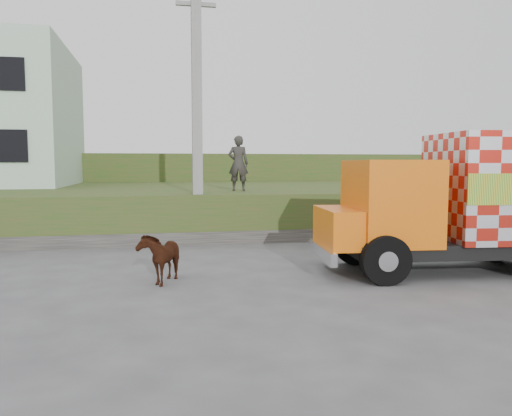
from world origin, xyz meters
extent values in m
plane|color=#474749|center=(0.00, 0.00, 0.00)|extent=(120.00, 120.00, 0.00)
cube|color=#27501A|center=(0.00, 10.00, 0.75)|extent=(40.00, 12.00, 1.50)
cube|color=#27501A|center=(0.00, 22.00, 1.50)|extent=(40.00, 12.00, 3.00)
cube|color=#595651|center=(-2.00, 4.20, 0.20)|extent=(16.00, 0.50, 0.40)
cube|color=gray|center=(-1.00, 4.60, 4.00)|extent=(0.30, 0.30, 8.00)
cube|color=gray|center=(-1.00, 4.60, 7.20)|extent=(1.20, 0.12, 0.12)
cube|color=black|center=(5.00, -0.85, 0.59)|extent=(6.38, 2.59, 0.32)
cube|color=#DB5E0B|center=(2.81, -0.64, 1.60)|extent=(1.84, 2.25, 1.83)
cube|color=#DB5E0B|center=(1.77, -0.55, 1.05)|extent=(1.09, 2.00, 0.82)
cube|color=yellow|center=(6.19, 0.15, 1.92)|extent=(4.19, 0.44, 0.64)
cube|color=silver|center=(1.31, -0.50, 0.50)|extent=(0.34, 2.11, 0.27)
cylinder|color=black|center=(2.26, -1.65, 0.50)|extent=(1.03, 0.41, 1.01)
cylinder|color=black|center=(2.46, 0.44, 0.50)|extent=(1.03, 0.41, 1.01)
cylinder|color=black|center=(6.01, 0.11, 0.50)|extent=(1.03, 0.41, 1.01)
imported|color=black|center=(-2.17, -0.52, 0.53)|extent=(1.01, 1.38, 1.06)
imported|color=#33312D|center=(0.54, 6.28, 2.46)|extent=(0.78, 0.60, 1.91)
camera|label=1|loc=(-2.20, -10.84, 2.42)|focal=35.00mm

